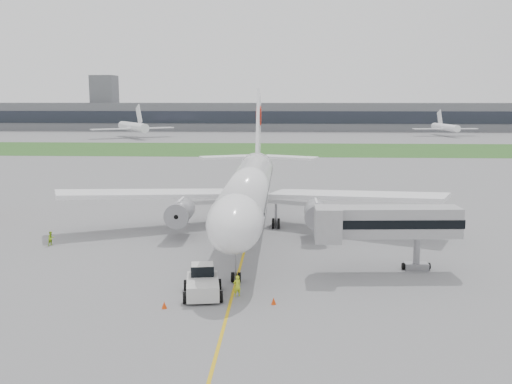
# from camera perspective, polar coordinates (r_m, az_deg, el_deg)

# --- Properties ---
(ground) EXTENTS (600.00, 600.00, 0.00)m
(ground) POSITION_cam_1_polar(r_m,az_deg,el_deg) (66.21, -0.89, -4.91)
(ground) COLOR gray
(ground) RESTS_ON ground
(apron_markings) EXTENTS (70.00, 70.00, 0.04)m
(apron_markings) POSITION_cam_1_polar(r_m,az_deg,el_deg) (61.39, -1.20, -6.06)
(apron_markings) COLOR gold
(apron_markings) RESTS_ON ground
(grass_strip) EXTENTS (600.00, 50.00, 0.02)m
(grass_strip) POSITION_cam_1_polar(r_m,az_deg,el_deg) (184.79, 1.62, 4.30)
(grass_strip) COLOR #2B5D22
(grass_strip) RESTS_ON ground
(terminal_building) EXTENTS (320.00, 22.30, 14.00)m
(terminal_building) POSITION_cam_1_polar(r_m,az_deg,el_deg) (294.07, 2.14, 7.54)
(terminal_building) COLOR slate
(terminal_building) RESTS_ON ground
(control_tower) EXTENTS (12.00, 12.00, 56.00)m
(control_tower) POSITION_cam_1_polar(r_m,az_deg,el_deg) (311.12, -14.77, 6.05)
(control_tower) COLOR slate
(control_tower) RESTS_ON ground
(airliner) EXTENTS (48.13, 53.95, 17.88)m
(airliner) POSITION_cam_1_polar(r_m,az_deg,el_deg) (69.85, -0.63, 0.58)
(airliner) COLOR white
(airliner) RESTS_ON ground
(pushback_tug) EXTENTS (3.78, 5.06, 2.41)m
(pushback_tug) POSITION_cam_1_polar(r_m,az_deg,el_deg) (48.49, -5.36, -8.96)
(pushback_tug) COLOR silver
(pushback_tug) RESTS_ON ground
(jet_bridge) EXTENTS (13.84, 4.82, 6.41)m
(jet_bridge) POSITION_cam_1_polar(r_m,az_deg,el_deg) (54.92, 12.46, -3.03)
(jet_bridge) COLOR #A1A1A3
(jet_bridge) RESTS_ON ground
(safety_cone_left) EXTENTS (0.42, 0.42, 0.58)m
(safety_cone_left) POSITION_cam_1_polar(r_m,az_deg,el_deg) (46.15, -9.16, -11.08)
(safety_cone_left) COLOR #E7410C
(safety_cone_left) RESTS_ON ground
(safety_cone_right) EXTENTS (0.41, 0.41, 0.57)m
(safety_cone_right) POSITION_cam_1_polar(r_m,az_deg,el_deg) (46.45, 1.77, -10.84)
(safety_cone_right) COLOR #E7410C
(safety_cone_right) RESTS_ON ground
(ground_crew_near) EXTENTS (0.79, 0.69, 1.81)m
(ground_crew_near) POSITION_cam_1_polar(r_m,az_deg,el_deg) (48.02, -1.90, -9.37)
(ground_crew_near) COLOR #CBE626
(ground_crew_near) RESTS_ON ground
(ground_crew_far) EXTENTS (0.93, 1.00, 1.64)m
(ground_crew_far) POSITION_cam_1_polar(r_m,az_deg,el_deg) (67.94, -19.81, -4.39)
(ground_crew_far) COLOR #9ACB21
(ground_crew_far) RESTS_ON ground
(distant_aircraft_left) EXTENTS (45.69, 44.44, 13.26)m
(distant_aircraft_left) POSITION_cam_1_polar(r_m,az_deg,el_deg) (244.36, -12.16, 5.32)
(distant_aircraft_left) COLOR white
(distant_aircraft_left) RESTS_ON ground
(distant_aircraft_right) EXTENTS (31.29, 28.40, 10.84)m
(distant_aircraft_right) POSITION_cam_1_polar(r_m,az_deg,el_deg) (263.62, 18.36, 5.34)
(distant_aircraft_right) COLOR white
(distant_aircraft_right) RESTS_ON ground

